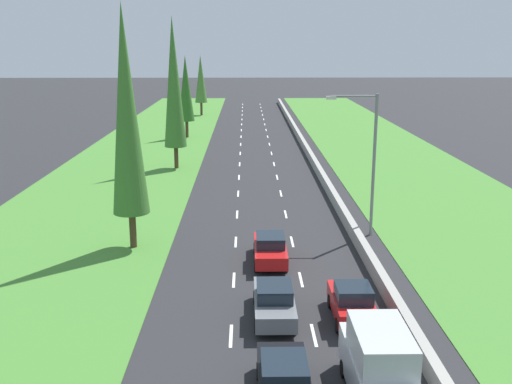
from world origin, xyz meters
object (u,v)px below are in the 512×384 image
Objects in this scene: black_sedan_centre_lane at (284,381)px; silver_van_right_lane at (378,365)px; red_sedan_centre_lane at (270,248)px; poplar_tree_fifth at (201,79)px; red_hatchback_right_lane at (352,303)px; poplar_tree_fourth at (186,89)px; poplar_tree_third at (174,83)px; street_light_mast at (369,155)px; grey_sedan_centre_lane at (274,301)px; poplar_tree_second at (126,112)px.

silver_van_right_lane is at bearing -0.52° from black_sedan_centre_lane.
poplar_tree_fifth is (-8.90, 69.00, 5.25)m from red_sedan_centre_lane.
silver_van_right_lane reaches higher than black_sedan_centre_lane.
silver_van_right_lane is 1.26× the size of red_hatchback_right_lane.
poplar_tree_fourth reaches higher than poplar_tree_fifth.
poplar_tree_third reaches higher than street_light_mast.
poplar_tree_third is at bearing 101.80° from black_sedan_centre_lane.
street_light_mast is at bearing 61.19° from grey_sedan_centre_lane.
poplar_tree_second reaches higher than poplar_tree_fifth.
silver_van_right_lane is 6.17m from red_hatchback_right_lane.
poplar_tree_second is at bearing -89.90° from poplar_tree_third.
poplar_tree_fifth is at bearing 96.62° from grey_sedan_centre_lane.
poplar_tree_third is (-11.31, 38.85, 6.89)m from silver_van_right_lane.
poplar_tree_third reaches higher than poplar_tree_fourth.
poplar_tree_second is (-11.27, 15.89, 6.77)m from silver_van_right_lane.
red_hatchback_right_lane is (3.34, -7.16, 0.02)m from red_sedan_centre_lane.
poplar_tree_fourth reaches higher than silver_van_right_lane.
poplar_tree_fourth is (-0.88, 42.30, -1.87)m from poplar_tree_second.
black_sedan_centre_lane is 3.25m from silver_van_right_lane.
poplar_tree_third is 25.53m from street_light_mast.
black_sedan_centre_lane is at bearing -109.47° from street_light_mast.
red_hatchback_right_lane is 0.37× the size of poplar_tree_fourth.
silver_van_right_lane reaches higher than red_hatchback_right_lane.
poplar_tree_third is (-8.08, 32.45, 7.48)m from grey_sedan_centre_lane.
poplar_tree_second reaches higher than red_sedan_centre_lane.
poplar_tree_second is 1.36× the size of poplar_tree_fourth.
red_sedan_centre_lane is 46.11m from poplar_tree_fourth.
black_sedan_centre_lane is 0.50× the size of street_light_mast.
street_light_mast reaches higher than red_hatchback_right_lane.
poplar_tree_second is at bearing 130.29° from grey_sedan_centre_lane.
black_sedan_centre_lane is 0.32× the size of poplar_tree_second.
grey_sedan_centre_lane is at bearing -90.81° from red_sedan_centre_lane.
poplar_tree_second is (-8.04, 9.48, 7.36)m from grey_sedan_centre_lane.
street_light_mast is at bearing 8.54° from poplar_tree_second.
poplar_tree_second is 1.58× the size of street_light_mast.
black_sedan_centre_lane is 19.63m from street_light_mast.
poplar_tree_fifth is (-8.81, 75.90, 5.25)m from grey_sedan_centre_lane.
grey_sedan_centre_lane is at bearing -49.71° from poplar_tree_second.
poplar_tree_second is 14.90m from street_light_mast.
poplar_tree_second is at bearing 139.65° from red_hatchback_right_lane.
poplar_tree_fifth reaches higher than grey_sedan_centre_lane.
poplar_tree_second reaches higher than red_hatchback_right_lane.
red_hatchback_right_lane is 77.32m from poplar_tree_fifth.
red_sedan_centre_lane is 0.32× the size of poplar_tree_second.
red_hatchback_right_lane is (3.40, 6.11, 0.02)m from black_sedan_centre_lane.
red_sedan_centre_lane is at bearing -17.63° from poplar_tree_second.
black_sedan_centre_lane is at bearing -81.25° from poplar_tree_fourth.
red_sedan_centre_lane is 0.43× the size of poplar_tree_fourth.
poplar_tree_second is (-11.48, 9.75, 7.33)m from red_hatchback_right_lane.
silver_van_right_lane is 0.47× the size of poplar_tree_fourth.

